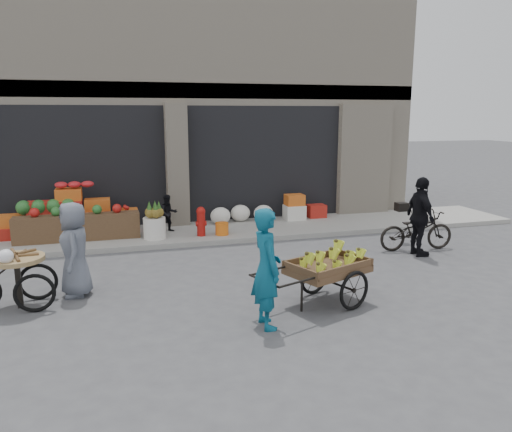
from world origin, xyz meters
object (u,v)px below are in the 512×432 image
object	(u,v)px
fire_hydrant	(201,220)
tricycle_cart	(17,273)
pineapple_bin	(155,228)
vendor_grey	(75,249)
cyclist	(420,217)
banana_cart	(326,265)
bicycle	(416,230)
orange_bucket	(222,229)
seated_person	(168,213)
vendor_woman	(267,268)

from	to	relation	value
fire_hydrant	tricycle_cart	world-z (taller)	tricycle_cart
pineapple_bin	fire_hydrant	size ratio (longest dim) A/B	0.73
fire_hydrant	vendor_grey	bearing A→B (deg)	-131.05
tricycle_cart	cyclist	bearing A→B (deg)	4.06
fire_hydrant	vendor_grey	distance (m)	4.07
pineapple_bin	vendor_grey	bearing A→B (deg)	-116.73
fire_hydrant	banana_cart	world-z (taller)	banana_cart
pineapple_bin	cyclist	size ratio (longest dim) A/B	0.30
fire_hydrant	tricycle_cart	xyz separation A→B (m)	(-3.51, -3.41, 0.06)
vendor_grey	bicycle	size ratio (longest dim) A/B	0.93
orange_bucket	tricycle_cart	size ratio (longest dim) A/B	0.22
vendor_grey	cyclist	size ratio (longest dim) A/B	0.94
tricycle_cart	cyclist	world-z (taller)	cyclist
fire_hydrant	banana_cart	distance (m)	4.77
banana_cart	tricycle_cart	distance (m)	4.85
banana_cart	seated_person	bearing A→B (deg)	88.70
tricycle_cart	cyclist	xyz separation A→B (m)	(7.79, 0.82, 0.29)
orange_bucket	cyclist	distance (m)	4.59
fire_hydrant	orange_bucket	world-z (taller)	fire_hydrant
fire_hydrant	vendor_grey	size ratio (longest dim) A/B	0.44
banana_cart	vendor_woman	distance (m)	1.30
seated_person	tricycle_cart	world-z (taller)	seated_person
pineapple_bin	bicycle	size ratio (longest dim) A/B	0.30
vendor_woman	orange_bucket	bearing A→B (deg)	-7.63
seated_person	cyclist	xyz separation A→B (m)	(4.98, -3.24, 0.27)
pineapple_bin	orange_bucket	size ratio (longest dim) A/B	1.62
bicycle	fire_hydrant	bearing A→B (deg)	69.43
fire_hydrant	bicycle	distance (m)	4.99
bicycle	vendor_woman	bearing A→B (deg)	129.20
tricycle_cart	vendor_grey	world-z (taller)	vendor_grey
orange_bucket	tricycle_cart	bearing A→B (deg)	-140.09
vendor_woman	cyclist	bearing A→B (deg)	-61.16
pineapple_bin	bicycle	world-z (taller)	bicycle
fire_hydrant	tricycle_cart	bearing A→B (deg)	-135.88
pineapple_bin	vendor_woman	xyz separation A→B (m)	(1.13, -5.21, 0.50)
fire_hydrant	seated_person	xyz separation A→B (m)	(-0.70, 0.65, 0.08)
pineapple_bin	orange_bucket	xyz separation A→B (m)	(1.60, -0.10, -0.10)
seated_person	cyclist	distance (m)	5.95
fire_hydrant	cyclist	size ratio (longest dim) A/B	0.42
vendor_woman	vendor_grey	bearing A→B (deg)	49.74
banana_cart	vendor_grey	xyz separation A→B (m)	(-3.85, 1.55, 0.15)
banana_cart	tricycle_cart	xyz separation A→B (m)	(-4.70, 1.21, -0.08)
pineapple_bin	seated_person	world-z (taller)	seated_person
cyclist	tricycle_cart	bearing A→B (deg)	101.45
pineapple_bin	cyclist	world-z (taller)	cyclist
vendor_woman	bicycle	bearing A→B (deg)	-58.60
fire_hydrant	vendor_woman	world-z (taller)	vendor_woman
pineapple_bin	tricycle_cart	distance (m)	4.22
orange_bucket	seated_person	bearing A→B (deg)	149.74
fire_hydrant	cyclist	distance (m)	5.01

